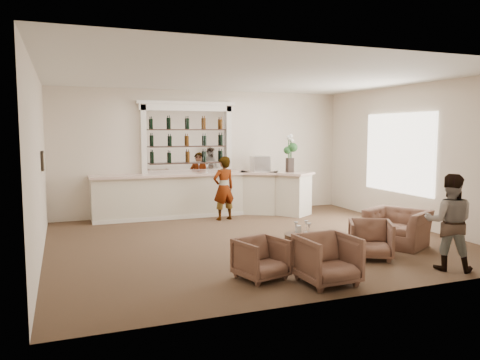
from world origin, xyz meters
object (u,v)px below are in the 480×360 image
Objects in this scene: armchair_right at (370,239)px; armchair_far at (398,228)px; cocktail_table at (303,249)px; flower_vase at (290,151)px; bar_counter at (205,194)px; armchair_center at (327,259)px; armchair_left at (261,259)px; guest at (449,222)px; sommelier at (224,188)px; espresso_machine at (260,164)px.

armchair_right is 0.68× the size of armchair_far.
cocktail_table is 0.63× the size of flower_vase.
bar_counter is 5.89m from armchair_center.
armchair_left is (-1.00, -0.53, 0.06)m from cocktail_table.
armchair_right is (1.55, -4.96, -0.24)m from bar_counter.
armchair_center is (-2.19, 0.08, -0.41)m from guest.
cocktail_table is 1.10m from armchair_center.
sommelier is 5.67m from guest.
espresso_machine reaches higher than armchair_center.
flower_vase reaches higher than cocktail_table.
flower_vase is (2.09, 5.34, 1.33)m from armchair_center.
bar_counter is 2.53m from flower_vase.
bar_counter is 1.74m from espresso_machine.
sommelier is at bearing 89.97° from cocktail_table.
flower_vase reaches higher than guest.
guest reaches higher than armchair_right.
sommelier reaches higher than armchair_left.
sommelier reaches higher than armchair_center.
armchair_right is (2.25, 0.38, 0.02)m from armchair_left.
sommelier is 1.47× the size of armchair_far.
flower_vase is at bearing 65.95° from cocktail_table.
guest is at bearing -68.85° from bar_counter.
espresso_machine is (1.26, 0.63, 0.55)m from sommelier.
sommelier is 1.03× the size of guest.
cocktail_table is 0.91× the size of armchair_left.
cocktail_table is 0.78× the size of armchair_center.
armchair_far is (1.05, 0.57, 0.02)m from armchair_right.
sommelier is at bearing 62.52° from armchair_left.
armchair_left is 2.29m from armchair_right.
armchair_center is at bearing -88.87° from bar_counter.
armchair_right is at bearing -90.49° from armchair_far.
cocktail_table is 1.26m from armchair_right.
armchair_left is 1.47× the size of espresso_machine.
armchair_left is (-3.01, 0.62, -0.46)m from guest.
armchair_center is at bearing -88.02° from armchair_far.
sommelier is 2.10m from flower_vase.
cocktail_table is 2.35m from armchair_far.
armchair_far is at bearing -72.49° from espresso_machine.
armchair_right reaches higher than cocktail_table.
guest is at bearing -78.82° from espresso_machine.
guest is at bearing 100.12° from sommelier.
armchair_right is 0.75× the size of flower_vase.
espresso_machine is at bearing 75.20° from cocktail_table.
cocktail_table is 4.89m from flower_vase.
armchair_center is 0.73× the size of armchair_far.
armchair_far is 1.10× the size of flower_vase.
armchair_far is 4.09m from flower_vase.
espresso_machine is at bearing 51.54° from armchair_left.
sommelier reaches higher than espresso_machine.
sommelier is 1.62× the size of flower_vase.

